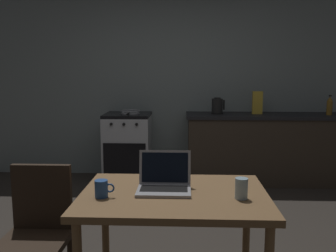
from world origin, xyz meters
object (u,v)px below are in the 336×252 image
cereal_box (257,103)px  chair (37,227)px  electric_kettle (217,106)px  coffee_mug (102,189)px  dining_table (174,206)px  frying_pan (130,112)px  bottle (330,106)px  drinking_glass (241,188)px  laptop (164,183)px  stove_oven (128,147)px

cereal_box → chair: bearing=-123.8°
electric_kettle → coffee_mug: electric_kettle is taller
chair → cereal_box: size_ratio=2.95×
coffee_mug → cereal_box: 3.25m
dining_table → frying_pan: bearing=103.4°
frying_pan → chair: bearing=-94.1°
frying_pan → cereal_box: bearing=1.7°
cereal_box → bottle: bearing=-4.4°
dining_table → drinking_glass: bearing=-13.0°
laptop → electric_kettle: 2.81m
stove_oven → chair: stove_oven is taller
chair → electric_kettle: 3.11m
frying_pan → drinking_glass: frying_pan is taller
dining_table → electric_kettle: 2.85m
stove_oven → cereal_box: bearing=0.8°
dining_table → frying_pan: 2.85m
stove_oven → laptop: size_ratio=2.83×
chair → laptop: laptop is taller
stove_oven → drinking_glass: bearing=-69.4°
chair → drinking_glass: 1.27m
electric_kettle → coffee_mug: size_ratio=1.90×
chair → bottle: bottle is taller
electric_kettle → cereal_box: bearing=2.2°
drinking_glass → cereal_box: bearing=77.7°
dining_table → cereal_box: size_ratio=3.72×
stove_oven → cereal_box: 1.81m
chair → drinking_glass: bearing=-26.4°
dining_table → coffee_mug: bearing=-166.5°
stove_oven → cereal_box: cereal_box is taller
dining_table → chair: chair is taller
electric_kettle → dining_table: bearing=-99.9°
frying_pan → laptop: bearing=-77.7°
chair → coffee_mug: 0.55m
electric_kettle → coffee_mug: bearing=-107.3°
laptop → drinking_glass: bearing=-28.7°
laptop → bottle: 3.35m
electric_kettle → frying_pan: electric_kettle is taller
drinking_glass → dining_table: bearing=167.0°
stove_oven → bottle: size_ratio=3.53×
electric_kettle → drinking_glass: size_ratio=1.83×
stove_oven → coffee_mug: bearing=-84.3°
chair → cereal_box: bearing=35.2°
dining_table → electric_kettle: size_ratio=5.10×
electric_kettle → drinking_glass: 2.88m
coffee_mug → cereal_box: cereal_box is taller
dining_table → drinking_glass: drinking_glass is taller
drinking_glass → frying_pan: bearing=110.0°
bottle → frying_pan: (-2.57, 0.02, -0.10)m
drinking_glass → cereal_box: 2.97m
coffee_mug → cereal_box: size_ratio=0.38×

